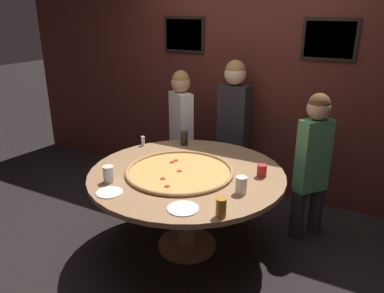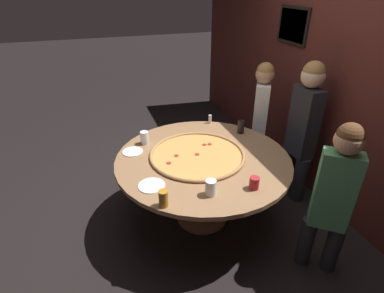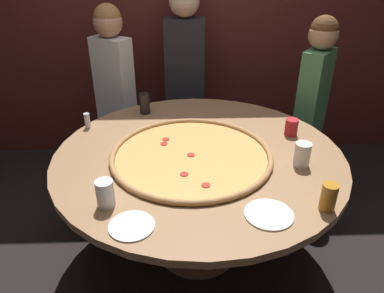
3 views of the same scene
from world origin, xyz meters
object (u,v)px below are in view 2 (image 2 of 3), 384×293
(diner_side_left, at_px, (260,114))
(drink_cup_far_right, at_px, (254,183))
(diner_far_right, at_px, (334,194))
(drink_cup_far_left, at_px, (211,188))
(drink_cup_by_shaker, at_px, (241,127))
(giant_pizza, at_px, (197,154))
(drink_cup_centre_back, at_px, (163,198))
(white_plate_beside_cup, at_px, (152,185))
(diner_far_left, at_px, (303,125))
(condiment_shaker, at_px, (210,119))
(white_plate_far_back, at_px, (133,152))
(drink_cup_near_right, at_px, (145,138))
(dining_table, at_px, (203,168))

(diner_side_left, bearing_deg, drink_cup_far_right, 179.79)
(diner_far_right, bearing_deg, drink_cup_far_left, 17.83)
(drink_cup_by_shaker, bearing_deg, giant_pizza, -63.83)
(giant_pizza, distance_m, drink_cup_centre_back, 0.77)
(white_plate_beside_cup, height_order, diner_far_left, diner_far_left)
(drink_cup_by_shaker, relative_size, white_plate_beside_cup, 0.65)
(giant_pizza, xyz_separation_m, condiment_shaker, (-0.65, 0.40, 0.04))
(drink_cup_far_right, distance_m, drink_cup_centre_back, 0.73)
(condiment_shaker, bearing_deg, white_plate_far_back, -68.49)
(giant_pizza, distance_m, drink_cup_by_shaker, 0.68)
(condiment_shaker, bearing_deg, drink_cup_near_right, -72.89)
(drink_cup_centre_back, relative_size, diner_side_left, 0.09)
(drink_cup_centre_back, distance_m, diner_far_left, 1.77)
(drink_cup_far_right, xyz_separation_m, drink_cup_far_left, (-0.04, -0.36, 0.01))
(giant_pizza, relative_size, drink_cup_centre_back, 6.84)
(dining_table, distance_m, white_plate_far_back, 0.70)
(drink_cup_near_right, bearing_deg, drink_cup_far_right, 33.05)
(drink_cup_far_left, height_order, drink_cup_centre_back, drink_cup_centre_back)
(dining_table, height_order, drink_cup_centre_back, drink_cup_centre_back)
(drink_cup_far_right, height_order, drink_cup_far_left, drink_cup_far_left)
(drink_cup_centre_back, distance_m, diner_side_left, 1.89)
(white_plate_far_back, bearing_deg, drink_cup_by_shaker, 91.36)
(drink_cup_by_shaker, bearing_deg, white_plate_beside_cup, -60.90)
(dining_table, relative_size, diner_far_left, 1.07)
(white_plate_far_back, bearing_deg, dining_table, 62.56)
(drink_cup_near_right, xyz_separation_m, diner_far_left, (0.39, 1.60, 0.07))
(drink_cup_centre_back, distance_m, diner_far_right, 1.29)
(white_plate_beside_cup, relative_size, diner_far_left, 0.14)
(drink_cup_far_left, bearing_deg, diner_far_left, 114.86)
(drink_cup_far_left, bearing_deg, drink_cup_centre_back, -88.98)
(condiment_shaker, distance_m, diner_far_left, 1.02)
(drink_cup_near_right, height_order, white_plate_beside_cup, drink_cup_near_right)
(diner_far_left, bearing_deg, drink_cup_far_left, 117.61)
(drink_cup_far_left, bearing_deg, drink_cup_near_right, -162.43)
(drink_cup_far_left, bearing_deg, giant_pizza, 169.79)
(drink_cup_far_right, height_order, diner_side_left, diner_side_left)
(white_plate_beside_cup, xyz_separation_m, diner_far_left, (-0.34, 1.70, 0.13))
(drink_cup_near_right, bearing_deg, drink_cup_far_left, 17.57)
(drink_cup_by_shaker, relative_size, drink_cup_far_right, 1.38)
(drink_cup_by_shaker, xyz_separation_m, drink_cup_far_right, (0.93, -0.36, -0.02))
(drink_cup_centre_back, relative_size, condiment_shaker, 1.37)
(drink_cup_by_shaker, xyz_separation_m, drink_cup_far_left, (0.89, -0.72, -0.01))
(drink_cup_far_left, distance_m, diner_side_left, 1.60)
(dining_table, height_order, drink_cup_near_right, drink_cup_near_right)
(giant_pizza, height_order, drink_cup_centre_back, drink_cup_centre_back)
(drink_cup_far_left, bearing_deg, condiment_shaker, 157.91)
(condiment_shaker, height_order, diner_far_right, diner_far_right)
(giant_pizza, distance_m, white_plate_beside_cup, 0.61)
(white_plate_beside_cup, bearing_deg, dining_table, 116.85)
(white_plate_beside_cup, xyz_separation_m, diner_far_right, (0.60, 1.28, 0.03))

